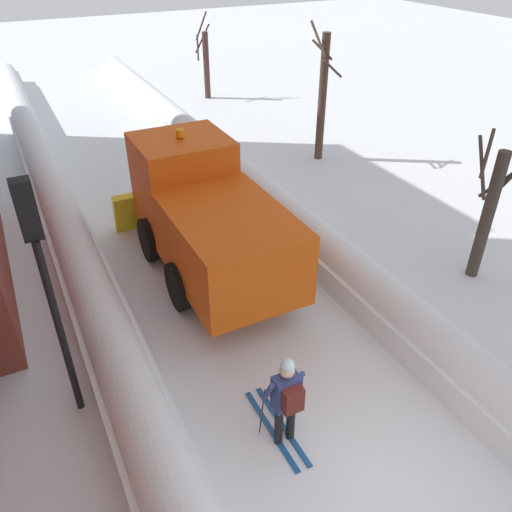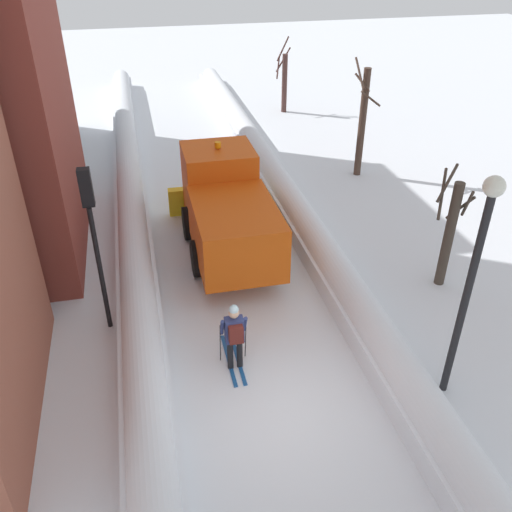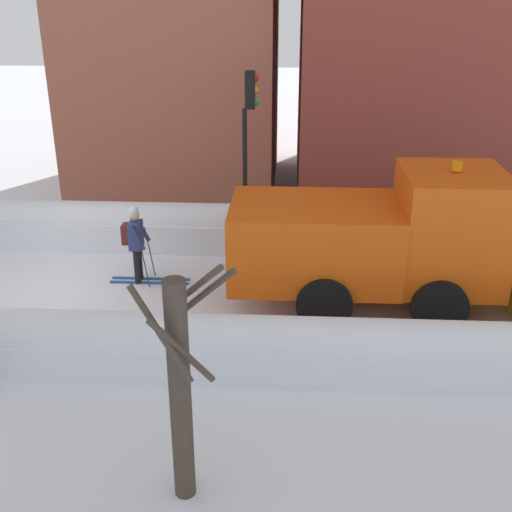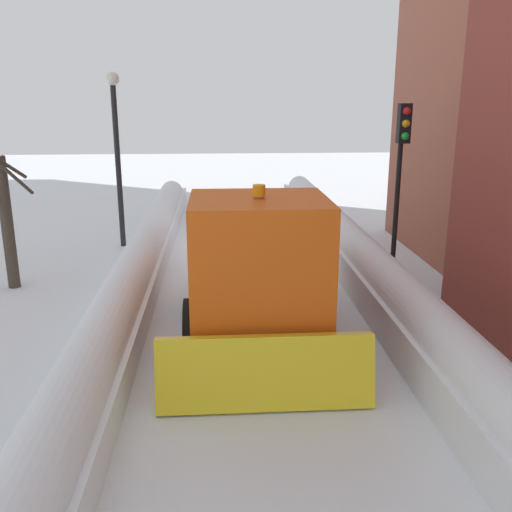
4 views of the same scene
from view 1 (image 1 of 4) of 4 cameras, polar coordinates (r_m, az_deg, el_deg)
name	(u,v)px [view 1 (image 1 of 4)]	position (r m, az deg, el deg)	size (l,w,h in m)	color
ground_plane	(163,213)	(15.32, -10.41, 4.70)	(80.00, 80.00, 0.00)	white
snowbank_left	(62,218)	(14.68, -20.84, 4.04)	(1.10, 36.00, 1.18)	white
snowbank_right	(246,182)	(15.98, -1.12, 8.29)	(1.10, 36.00, 1.02)	white
plow_truck	(205,216)	(11.93, -5.68, 4.53)	(3.20, 5.98, 3.12)	#DB510F
skier	(286,398)	(8.19, 3.39, -15.58)	(0.62, 1.80, 1.81)	black
traffic_light_pole	(41,261)	(8.07, -22.92, -0.54)	(0.28, 0.42, 4.31)	black
bare_tree_near	(488,212)	(12.68, 24.52, 4.53)	(1.11, 1.26, 3.46)	#3F342B
bare_tree_mid	(322,96)	(18.35, 7.43, 17.28)	(1.04, 1.01, 4.59)	#453329
bare_tree_far	(206,63)	(25.96, -5.63, 20.68)	(0.94, 1.01, 3.84)	#4A302B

